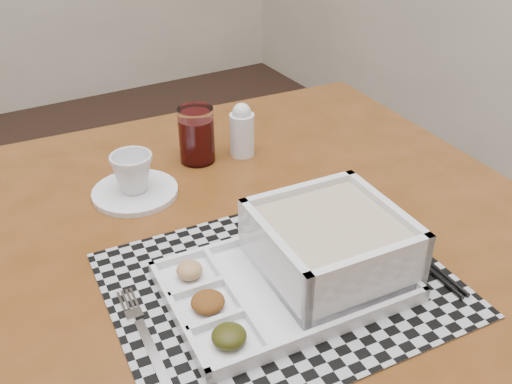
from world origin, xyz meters
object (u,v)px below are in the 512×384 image
Objects in this scene: dining_table at (247,282)px; serving_tray at (318,255)px; cup at (133,173)px; creamer_bottle at (242,130)px; juice_glass at (197,137)px.

dining_table is 0.18m from serving_tray.
dining_table is at bearing -62.65° from cup.
serving_tray is at bearing -69.03° from dining_table.
dining_table is at bearing -117.69° from creamer_bottle.
creamer_bottle is (0.14, 0.26, 0.13)m from dining_table.
dining_table is 0.27m from cup.
dining_table is at bearing 110.97° from serving_tray.
juice_glass is 0.09m from creamer_bottle.
creamer_bottle reaches higher than cup.
creamer_bottle reaches higher than serving_tray.
cup is (-0.15, 0.34, 0.00)m from serving_tray.
juice_glass is at bearing 166.17° from creamer_bottle.
serving_tray is at bearing -103.40° from creamer_bottle.
dining_table is 0.32m from creamer_bottle.
serving_tray is at bearing -90.53° from juice_glass.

